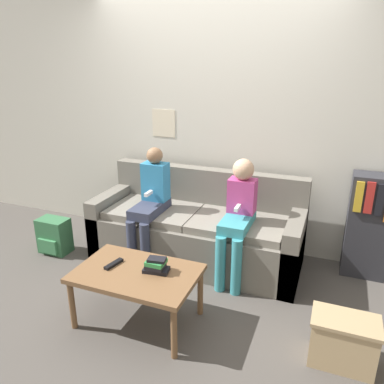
{
  "coord_description": "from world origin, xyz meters",
  "views": [
    {
      "loc": [
        1.18,
        -2.63,
        1.89
      ],
      "look_at": [
        0.0,
        0.37,
        0.75
      ],
      "focal_mm": 35.0,
      "sensor_mm": 36.0,
      "label": 1
    }
  ],
  "objects_px": {
    "backpack": "(54,236)",
    "coffee_table": "(137,277)",
    "tv_remote": "(114,264)",
    "bookshelf": "(368,226)",
    "couch": "(197,231)",
    "person_left": "(150,201)",
    "person_right": "(238,213)",
    "storage_box": "(343,341)"
  },
  "relations": [
    {
      "from": "person_right",
      "to": "storage_box",
      "type": "height_order",
      "value": "person_right"
    },
    {
      "from": "coffee_table",
      "to": "tv_remote",
      "type": "relative_size",
      "value": 5.13
    },
    {
      "from": "couch",
      "to": "tv_remote",
      "type": "bearing_deg",
      "value": -104.64
    },
    {
      "from": "coffee_table",
      "to": "bookshelf",
      "type": "bearing_deg",
      "value": 40.39
    },
    {
      "from": "bookshelf",
      "to": "backpack",
      "type": "relative_size",
      "value": 2.63
    },
    {
      "from": "coffee_table",
      "to": "bookshelf",
      "type": "xyz_separation_m",
      "value": [
        1.6,
        1.36,
        0.1
      ]
    },
    {
      "from": "person_right",
      "to": "bookshelf",
      "type": "bearing_deg",
      "value": 24.48
    },
    {
      "from": "coffee_table",
      "to": "person_right",
      "type": "relative_size",
      "value": 0.83
    },
    {
      "from": "couch",
      "to": "person_left",
      "type": "height_order",
      "value": "person_left"
    },
    {
      "from": "bookshelf",
      "to": "storage_box",
      "type": "xyz_separation_m",
      "value": [
        -0.16,
        -1.25,
        -0.31
      ]
    },
    {
      "from": "person_left",
      "to": "backpack",
      "type": "bearing_deg",
      "value": -167.23
    },
    {
      "from": "couch",
      "to": "tv_remote",
      "type": "xyz_separation_m",
      "value": [
        -0.27,
        -1.05,
        0.14
      ]
    },
    {
      "from": "bookshelf",
      "to": "backpack",
      "type": "distance_m",
      "value": 3.05
    },
    {
      "from": "couch",
      "to": "tv_remote",
      "type": "height_order",
      "value": "couch"
    },
    {
      "from": "bookshelf",
      "to": "storage_box",
      "type": "distance_m",
      "value": 1.3
    },
    {
      "from": "person_left",
      "to": "storage_box",
      "type": "relative_size",
      "value": 2.65
    },
    {
      "from": "coffee_table",
      "to": "backpack",
      "type": "xyz_separation_m",
      "value": [
        -1.34,
        0.64,
        -0.2
      ]
    },
    {
      "from": "bookshelf",
      "to": "storage_box",
      "type": "relative_size",
      "value": 2.28
    },
    {
      "from": "tv_remote",
      "to": "bookshelf",
      "type": "xyz_separation_m",
      "value": [
        1.8,
        1.35,
        0.04
      ]
    },
    {
      "from": "person_left",
      "to": "bookshelf",
      "type": "distance_m",
      "value": 2.0
    },
    {
      "from": "person_right",
      "to": "backpack",
      "type": "distance_m",
      "value": 1.93
    },
    {
      "from": "couch",
      "to": "bookshelf",
      "type": "distance_m",
      "value": 1.57
    },
    {
      "from": "coffee_table",
      "to": "couch",
      "type": "bearing_deg",
      "value": 86.12
    },
    {
      "from": "tv_remote",
      "to": "bookshelf",
      "type": "height_order",
      "value": "bookshelf"
    },
    {
      "from": "couch",
      "to": "coffee_table",
      "type": "relative_size",
      "value": 2.25
    },
    {
      "from": "coffee_table",
      "to": "backpack",
      "type": "height_order",
      "value": "coffee_table"
    },
    {
      "from": "couch",
      "to": "storage_box",
      "type": "distance_m",
      "value": 1.67
    },
    {
      "from": "bookshelf",
      "to": "backpack",
      "type": "xyz_separation_m",
      "value": [
        -2.94,
        -0.72,
        -0.3
      ]
    },
    {
      "from": "backpack",
      "to": "coffee_table",
      "type": "bearing_deg",
      "value": -25.57
    },
    {
      "from": "person_right",
      "to": "tv_remote",
      "type": "xyz_separation_m",
      "value": [
        -0.72,
        -0.86,
        -0.19
      ]
    },
    {
      "from": "couch",
      "to": "person_left",
      "type": "bearing_deg",
      "value": -154.95
    },
    {
      "from": "storage_box",
      "to": "backpack",
      "type": "bearing_deg",
      "value": 169.21
    },
    {
      "from": "person_right",
      "to": "backpack",
      "type": "bearing_deg",
      "value": -172.96
    },
    {
      "from": "bookshelf",
      "to": "backpack",
      "type": "height_order",
      "value": "bookshelf"
    },
    {
      "from": "person_left",
      "to": "storage_box",
      "type": "xyz_separation_m",
      "value": [
        1.78,
        -0.76,
        -0.45
      ]
    },
    {
      "from": "person_left",
      "to": "tv_remote",
      "type": "bearing_deg",
      "value": -81.21
    },
    {
      "from": "person_right",
      "to": "storage_box",
      "type": "distance_m",
      "value": 1.28
    },
    {
      "from": "tv_remote",
      "to": "bookshelf",
      "type": "relative_size",
      "value": 0.18
    },
    {
      "from": "person_left",
      "to": "person_right",
      "type": "bearing_deg",
      "value": 0.12
    },
    {
      "from": "person_right",
      "to": "tv_remote",
      "type": "distance_m",
      "value": 1.14
    },
    {
      "from": "person_left",
      "to": "backpack",
      "type": "height_order",
      "value": "person_left"
    },
    {
      "from": "person_left",
      "to": "bookshelf",
      "type": "height_order",
      "value": "person_left"
    }
  ]
}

